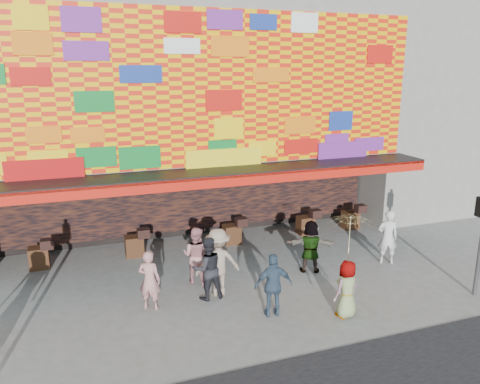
{
  "coord_description": "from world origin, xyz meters",
  "views": [
    {
      "loc": [
        -4.11,
        -10.63,
        6.21
      ],
      "look_at": [
        0.39,
        2.0,
        2.65
      ],
      "focal_mm": 35.0,
      "sensor_mm": 36.0,
      "label": 1
    }
  ],
  "objects_px": {
    "ped_d": "(218,262)",
    "ped_f": "(311,246)",
    "ped_c": "(208,268)",
    "parasol": "(350,235)",
    "ped_e": "(273,285)",
    "ped_g": "(347,289)",
    "ped_i": "(196,255)",
    "ped_h": "(388,237)",
    "ped_b": "(149,280)"
  },
  "relations": [
    {
      "from": "ped_h",
      "to": "parasol",
      "type": "bearing_deg",
      "value": 60.52
    },
    {
      "from": "ped_c",
      "to": "ped_f",
      "type": "xyz_separation_m",
      "value": [
        3.5,
        0.63,
        -0.06
      ]
    },
    {
      "from": "ped_c",
      "to": "ped_i",
      "type": "distance_m",
      "value": 1.08
    },
    {
      "from": "ped_c",
      "to": "ped_d",
      "type": "bearing_deg",
      "value": -159.7
    },
    {
      "from": "ped_b",
      "to": "ped_d",
      "type": "bearing_deg",
      "value": -145.26
    },
    {
      "from": "ped_f",
      "to": "ped_g",
      "type": "distance_m",
      "value": 2.8
    },
    {
      "from": "ped_e",
      "to": "ped_g",
      "type": "bearing_deg",
      "value": 166.85
    },
    {
      "from": "ped_e",
      "to": "ped_f",
      "type": "bearing_deg",
      "value": -128.72
    },
    {
      "from": "ped_b",
      "to": "ped_g",
      "type": "distance_m",
      "value": 5.12
    },
    {
      "from": "ped_c",
      "to": "ped_f",
      "type": "height_order",
      "value": "ped_c"
    },
    {
      "from": "ped_d",
      "to": "ped_f",
      "type": "xyz_separation_m",
      "value": [
        3.16,
        0.48,
        -0.13
      ]
    },
    {
      "from": "ped_e",
      "to": "parasol",
      "type": "xyz_separation_m",
      "value": [
        1.76,
        -0.65,
        1.37
      ]
    },
    {
      "from": "ped_f",
      "to": "ped_c",
      "type": "bearing_deg",
      "value": 34.44
    },
    {
      "from": "ped_c",
      "to": "ped_e",
      "type": "relative_size",
      "value": 1.05
    },
    {
      "from": "ped_g",
      "to": "parasol",
      "type": "height_order",
      "value": "parasol"
    },
    {
      "from": "ped_e",
      "to": "ped_f",
      "type": "xyz_separation_m",
      "value": [
        2.18,
        2.11,
        -0.01
      ]
    },
    {
      "from": "ped_d",
      "to": "ped_i",
      "type": "relative_size",
      "value": 1.12
    },
    {
      "from": "ped_b",
      "to": "ped_c",
      "type": "xyz_separation_m",
      "value": [
        1.6,
        0.05,
        0.08
      ]
    },
    {
      "from": "ped_b",
      "to": "parasol",
      "type": "height_order",
      "value": "parasol"
    },
    {
      "from": "ped_b",
      "to": "ped_i",
      "type": "bearing_deg",
      "value": -114.95
    },
    {
      "from": "ped_i",
      "to": "parasol",
      "type": "height_order",
      "value": "parasol"
    },
    {
      "from": "ped_c",
      "to": "parasol",
      "type": "relative_size",
      "value": 0.9
    },
    {
      "from": "ped_f",
      "to": "parasol",
      "type": "relative_size",
      "value": 0.85
    },
    {
      "from": "ped_b",
      "to": "ped_g",
      "type": "xyz_separation_m",
      "value": [
        4.68,
        -2.08,
        -0.06
      ]
    },
    {
      "from": "ped_c",
      "to": "ped_i",
      "type": "xyz_separation_m",
      "value": [
        -0.05,
        1.08,
        -0.03
      ]
    },
    {
      "from": "ped_e",
      "to": "ped_f",
      "type": "relative_size",
      "value": 1.01
    },
    {
      "from": "ped_f",
      "to": "ped_i",
      "type": "relative_size",
      "value": 0.97
    },
    {
      "from": "ped_d",
      "to": "ped_g",
      "type": "height_order",
      "value": "ped_d"
    },
    {
      "from": "ped_e",
      "to": "ped_d",
      "type": "bearing_deg",
      "value": -51.72
    },
    {
      "from": "ped_c",
      "to": "ped_g",
      "type": "height_order",
      "value": "ped_c"
    },
    {
      "from": "ped_g",
      "to": "ped_b",
      "type": "bearing_deg",
      "value": -40.39
    },
    {
      "from": "ped_e",
      "to": "ped_i",
      "type": "distance_m",
      "value": 2.91
    },
    {
      "from": "ped_e",
      "to": "ped_f",
      "type": "height_order",
      "value": "ped_e"
    },
    {
      "from": "ped_c",
      "to": "ped_d",
      "type": "height_order",
      "value": "ped_d"
    },
    {
      "from": "ped_d",
      "to": "ped_f",
      "type": "height_order",
      "value": "ped_d"
    },
    {
      "from": "ped_d",
      "to": "ped_e",
      "type": "xyz_separation_m",
      "value": [
        0.98,
        -1.63,
        -0.12
      ]
    },
    {
      "from": "ped_f",
      "to": "ped_i",
      "type": "xyz_separation_m",
      "value": [
        -3.55,
        0.45,
        0.03
      ]
    },
    {
      "from": "ped_b",
      "to": "ped_i",
      "type": "distance_m",
      "value": 1.92
    },
    {
      "from": "ped_g",
      "to": "ped_h",
      "type": "distance_m",
      "value": 4.0
    },
    {
      "from": "ped_f",
      "to": "parasol",
      "type": "height_order",
      "value": "parasol"
    },
    {
      "from": "ped_c",
      "to": "parasol",
      "type": "distance_m",
      "value": 3.97
    },
    {
      "from": "ped_g",
      "to": "parasol",
      "type": "xyz_separation_m",
      "value": [
        0.0,
        -0.0,
        1.46
      ]
    },
    {
      "from": "ped_d",
      "to": "ped_g",
      "type": "bearing_deg",
      "value": 143.66
    },
    {
      "from": "ped_f",
      "to": "ped_g",
      "type": "relative_size",
      "value": 1.1
    },
    {
      "from": "ped_e",
      "to": "ped_g",
      "type": "relative_size",
      "value": 1.12
    },
    {
      "from": "ped_i",
      "to": "ped_f",
      "type": "bearing_deg",
      "value": -149.88
    },
    {
      "from": "ped_b",
      "to": "parasol",
      "type": "xyz_separation_m",
      "value": [
        4.68,
        -2.08,
        1.4
      ]
    },
    {
      "from": "ped_e",
      "to": "ped_h",
      "type": "bearing_deg",
      "value": -151.73
    },
    {
      "from": "ped_f",
      "to": "ped_e",
      "type": "bearing_deg",
      "value": 68.32
    },
    {
      "from": "ped_g",
      "to": "ped_i",
      "type": "relative_size",
      "value": 0.88
    }
  ]
}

